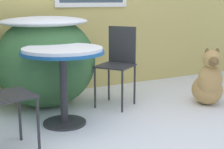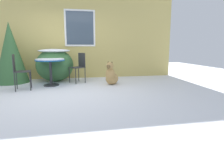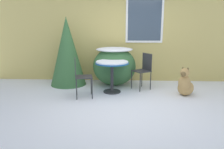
# 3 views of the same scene
# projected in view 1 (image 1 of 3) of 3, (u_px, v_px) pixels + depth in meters

# --- Properties ---
(shrub_left) EXTENTS (1.18, 0.98, 1.06)m
(shrub_left) POSITION_uv_depth(u_px,v_px,m) (46.00, 59.00, 3.98)
(shrub_left) COLOR #386638
(shrub_left) RESTS_ON ground_plane
(patio_table) EXTENTS (0.82, 0.82, 0.79)m
(patio_table) POSITION_uv_depth(u_px,v_px,m) (63.00, 61.00, 3.38)
(patio_table) COLOR #2D2D30
(patio_table) RESTS_ON ground_plane
(patio_chair_near_table) EXTENTS (0.54, 0.54, 0.94)m
(patio_chair_near_table) POSITION_uv_depth(u_px,v_px,m) (118.00, 61.00, 4.06)
(patio_chair_near_table) COLOR #2D2D30
(patio_chair_near_table) RESTS_ON ground_plane
(dog) EXTENTS (0.55, 0.62, 0.71)m
(dog) POSITION_uv_depth(u_px,v_px,m) (208.00, 84.00, 4.10)
(dog) COLOR tan
(dog) RESTS_ON ground_plane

